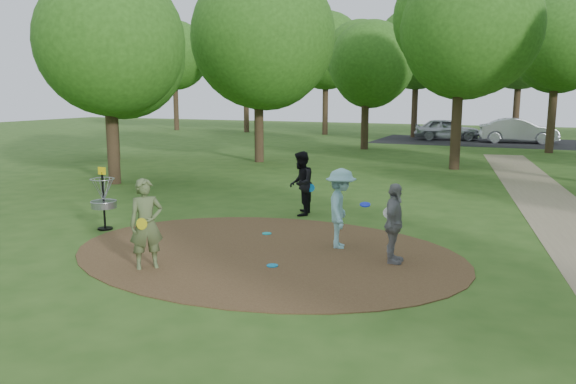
% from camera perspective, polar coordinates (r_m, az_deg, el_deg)
% --- Properties ---
extents(ground, '(100.00, 100.00, 0.00)m').
position_cam_1_polar(ground, '(11.83, -2.30, -6.20)').
color(ground, '#2D5119').
rests_on(ground, ground).
extents(dirt_clearing, '(8.40, 8.40, 0.02)m').
position_cam_1_polar(dirt_clearing, '(11.82, -2.30, -6.15)').
color(dirt_clearing, '#47301C').
rests_on(dirt_clearing, ground).
extents(parking_lot, '(14.00, 8.00, 0.01)m').
position_cam_1_polar(parking_lot, '(40.48, 19.08, 4.85)').
color(parking_lot, black).
rests_on(parking_lot, ground).
extents(player_observer_with_disc, '(0.74, 0.74, 1.74)m').
position_cam_1_polar(player_observer_with_disc, '(10.91, -14.20, -3.18)').
color(player_observer_with_disc, '#55653A').
rests_on(player_observer_with_disc, ground).
extents(player_throwing_with_disc, '(1.13, 1.25, 1.73)m').
position_cam_1_polar(player_throwing_with_disc, '(12.04, 5.37, -1.70)').
color(player_throwing_with_disc, '#83BFC4').
rests_on(player_throwing_with_disc, ground).
extents(player_walking_with_disc, '(0.83, 0.98, 1.75)m').
position_cam_1_polar(player_walking_with_disc, '(15.23, 1.32, 0.87)').
color(player_walking_with_disc, black).
rests_on(player_walking_with_disc, ground).
extents(player_waiting_with_disc, '(0.42, 0.94, 1.59)m').
position_cam_1_polar(player_waiting_with_disc, '(11.11, 10.71, -3.19)').
color(player_waiting_with_disc, gray).
rests_on(player_waiting_with_disc, ground).
extents(disc_ground_cyan, '(0.22, 0.22, 0.02)m').
position_cam_1_polar(disc_ground_cyan, '(13.29, -2.17, -4.23)').
color(disc_ground_cyan, '#17B0BA').
rests_on(disc_ground_cyan, dirt_clearing).
extents(disc_ground_blue, '(0.22, 0.22, 0.02)m').
position_cam_1_polar(disc_ground_blue, '(10.89, -1.60, -7.48)').
color(disc_ground_blue, '#0B88C6').
rests_on(disc_ground_blue, dirt_clearing).
extents(car_left, '(4.70, 2.61, 1.51)m').
position_cam_1_polar(car_left, '(41.24, 15.81, 6.16)').
color(car_left, '#B2B6BA').
rests_on(car_left, ground).
extents(car_right, '(5.11, 2.33, 1.62)m').
position_cam_1_polar(car_right, '(40.34, 22.34, 5.79)').
color(car_right, '#A9ACB1').
rests_on(car_right, ground).
extents(disc_golf_basket, '(0.63, 0.63, 1.54)m').
position_cam_1_polar(disc_golf_basket, '(14.33, -18.26, -0.22)').
color(disc_golf_basket, black).
rests_on(disc_golf_basket, ground).
extents(tree_ring, '(37.24, 45.25, 8.94)m').
position_cam_1_polar(tree_ring, '(19.02, 14.22, 15.62)').
color(tree_ring, '#332316').
rests_on(tree_ring, ground).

